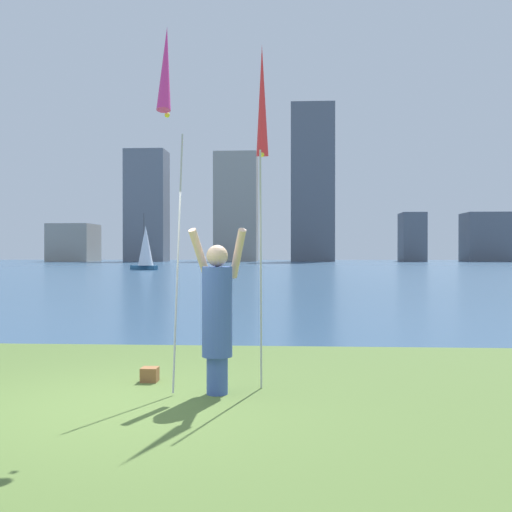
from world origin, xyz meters
TOP-DOWN VIEW (x-y plane):
  - ground at (0.00, 50.95)m, footprint 120.00×138.00m
  - person at (1.15, 0.63)m, footprint 0.74×0.55m
  - kite_flag_left at (0.63, 0.13)m, footprint 0.16×1.24m
  - kite_flag_right at (1.67, 1.15)m, footprint 0.16×0.65m
  - bag at (0.16, 1.26)m, footprint 0.22×0.22m
  - sailboat_2 at (-11.80, 49.50)m, footprint 2.86×1.91m
  - skyline_tower_0 at (-36.45, 97.16)m, footprint 7.38×7.99m
  - skyline_tower_1 at (-23.66, 98.54)m, footprint 7.10×5.83m
  - skyline_tower_2 at (-7.95, 102.24)m, footprint 7.69×7.40m
  - skyline_tower_3 at (5.84, 100.12)m, footprint 7.70×4.83m
  - skyline_tower_4 at (23.67, 101.55)m, footprint 4.12×6.01m
  - skyline_tower_5 at (36.83, 102.33)m, footprint 7.70×6.98m

SIDE VIEW (x-z plane):
  - ground at x=0.00m, z-range -0.12..0.00m
  - bag at x=0.16m, z-range 0.00..0.19m
  - person at x=1.15m, z-range -0.02..2.01m
  - sailboat_2 at x=-11.80m, z-range -0.54..4.86m
  - skyline_tower_0 at x=-36.45m, z-range 0.00..6.62m
  - kite_flag_right at x=1.67m, z-range 1.39..5.80m
  - kite_flag_left at x=0.63m, z-range 1.51..5.81m
  - skyline_tower_4 at x=23.67m, z-range 0.00..8.67m
  - skyline_tower_5 at x=36.83m, z-range 0.00..8.68m
  - skyline_tower_2 at x=-7.95m, z-range 0.00..19.62m
  - skyline_tower_1 at x=-23.66m, z-range 0.00..19.73m
  - skyline_tower_3 at x=5.84m, z-range 0.00..27.96m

